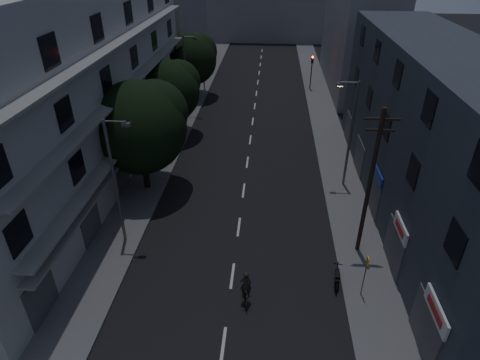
# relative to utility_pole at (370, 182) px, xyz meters

# --- Properties ---
(ground) EXTENTS (160.00, 160.00, 0.00)m
(ground) POSITION_rel_utility_pole_xyz_m (-7.34, 15.79, -4.87)
(ground) COLOR black
(ground) RESTS_ON ground
(sidewalk_left) EXTENTS (3.00, 90.00, 0.15)m
(sidewalk_left) POSITION_rel_utility_pole_xyz_m (-14.84, 15.79, -4.79)
(sidewalk_left) COLOR #565659
(sidewalk_left) RESTS_ON ground
(sidewalk_right) EXTENTS (3.00, 90.00, 0.15)m
(sidewalk_right) POSITION_rel_utility_pole_xyz_m (0.16, 15.79, -4.79)
(sidewalk_right) COLOR #565659
(sidewalk_right) RESTS_ON ground
(lane_markings) EXTENTS (0.15, 60.50, 0.01)m
(lane_markings) POSITION_rel_utility_pole_xyz_m (-7.34, 22.04, -4.86)
(lane_markings) COLOR beige
(lane_markings) RESTS_ON ground
(building_left) EXTENTS (7.00, 36.00, 14.00)m
(building_left) POSITION_rel_utility_pole_xyz_m (-19.32, 8.79, 2.13)
(building_left) COLOR #ACACA7
(building_left) RESTS_ON ground
(building_right) EXTENTS (6.19, 28.00, 11.00)m
(building_right) POSITION_rel_utility_pole_xyz_m (4.65, 4.79, 0.63)
(building_right) COLOR #2C323B
(building_right) RESTS_ON ground
(building_far_left) EXTENTS (6.00, 20.00, 16.00)m
(building_far_left) POSITION_rel_utility_pole_xyz_m (-19.34, 38.79, 3.13)
(building_far_left) COLOR slate
(building_far_left) RESTS_ON ground
(building_far_right) EXTENTS (6.00, 20.00, 13.00)m
(building_far_right) POSITION_rel_utility_pole_xyz_m (4.66, 32.79, 1.63)
(building_far_right) COLOR slate
(building_far_right) RESTS_ON ground
(building_far_end) EXTENTS (24.00, 8.00, 10.00)m
(building_far_end) POSITION_rel_utility_pole_xyz_m (-7.34, 60.79, 0.13)
(building_far_end) COLOR slate
(building_far_end) RESTS_ON ground
(tree_near) EXTENTS (6.60, 6.60, 8.14)m
(tree_near) POSITION_rel_utility_pole_xyz_m (-14.57, 6.09, 0.38)
(tree_near) COLOR black
(tree_near) RESTS_ON sidewalk_left
(tree_mid) EXTENTS (5.73, 5.73, 7.05)m
(tree_mid) POSITION_rel_utility_pole_xyz_m (-14.87, 15.81, -0.31)
(tree_mid) COLOR black
(tree_mid) RESTS_ON sidewalk_left
(tree_far) EXTENTS (5.85, 5.85, 7.23)m
(tree_far) POSITION_rel_utility_pole_xyz_m (-14.81, 26.99, -0.19)
(tree_far) COLOR black
(tree_far) RESTS_ON sidewalk_left
(traffic_signal_far_right) EXTENTS (0.28, 0.37, 4.10)m
(traffic_signal_far_right) POSITION_rel_utility_pole_xyz_m (-0.69, 30.55, -1.77)
(traffic_signal_far_right) COLOR black
(traffic_signal_far_right) RESTS_ON sidewalk_right
(traffic_signal_far_left) EXTENTS (0.28, 0.37, 4.10)m
(traffic_signal_far_left) POSITION_rel_utility_pole_xyz_m (-13.98, 29.77, -1.77)
(traffic_signal_far_left) COLOR black
(traffic_signal_far_left) RESTS_ON sidewalk_left
(street_lamp_left_near) EXTENTS (1.51, 0.25, 8.00)m
(street_lamp_left_near) POSITION_rel_utility_pole_xyz_m (-14.20, -0.18, -0.27)
(street_lamp_left_near) COLOR slate
(street_lamp_left_near) RESTS_ON sidewalk_left
(street_lamp_right) EXTENTS (1.51, 0.25, 8.00)m
(street_lamp_right) POSITION_rel_utility_pole_xyz_m (0.11, 7.63, -0.27)
(street_lamp_right) COLOR slate
(street_lamp_right) RESTS_ON sidewalk_right
(street_lamp_left_far) EXTENTS (1.51, 0.25, 8.00)m
(street_lamp_left_far) POSITION_rel_utility_pole_xyz_m (-14.33, 21.52, -0.27)
(street_lamp_left_far) COLOR #515258
(street_lamp_left_far) RESTS_ON sidewalk_left
(utility_pole) EXTENTS (1.80, 0.24, 9.00)m
(utility_pole) POSITION_rel_utility_pole_xyz_m (0.00, 0.00, 0.00)
(utility_pole) COLOR black
(utility_pole) RESTS_ON sidewalk_right
(bus_stop_sign) EXTENTS (0.06, 0.35, 2.52)m
(bus_stop_sign) POSITION_rel_utility_pole_xyz_m (-0.44, -3.66, -2.98)
(bus_stop_sign) COLOR #595B60
(bus_stop_sign) RESTS_ON sidewalk_right
(motorcycle) EXTENTS (0.50, 1.72, 1.10)m
(motorcycle) POSITION_rel_utility_pole_xyz_m (-1.62, -2.91, -4.43)
(motorcycle) COLOR black
(motorcycle) RESTS_ON ground
(cyclist) EXTENTS (0.80, 1.70, 2.07)m
(cyclist) POSITION_rel_utility_pole_xyz_m (-6.48, -4.53, -4.17)
(cyclist) COLOR black
(cyclist) RESTS_ON ground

